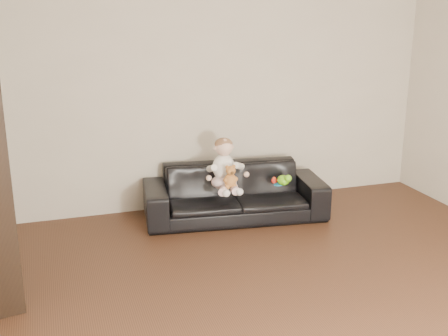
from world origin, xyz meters
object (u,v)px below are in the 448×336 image
object	(u,v)px
toy_green	(283,180)
toy_blue_disc	(278,184)
teddy_bear	(230,177)
sofa	(235,192)
baby	(224,167)
toy_rattle	(274,181)

from	to	relation	value
toy_green	toy_blue_disc	distance (m)	0.07
teddy_bear	toy_blue_disc	size ratio (longest dim) A/B	2.47
sofa	baby	xyz separation A→B (m)	(-0.15, -0.11, 0.32)
baby	toy_blue_disc	size ratio (longest dim) A/B	5.69
sofa	baby	bearing A→B (deg)	-137.22
baby	toy_green	distance (m)	0.65
teddy_bear	toy_green	distance (m)	0.63
toy_blue_disc	toy_green	bearing A→B (deg)	-19.82
baby	toy_rattle	size ratio (longest dim) A/B	8.30
baby	toy_rattle	bearing A→B (deg)	20.36
baby	toy_blue_disc	world-z (taller)	baby
toy_rattle	toy_green	bearing A→B (deg)	-45.39
toy_green	sofa	bearing A→B (deg)	160.07
teddy_bear	toy_blue_disc	distance (m)	0.60
baby	toy_blue_disc	bearing A→B (deg)	14.90
sofa	baby	world-z (taller)	baby
sofa	toy_rattle	bearing A→B (deg)	-6.97
toy_blue_disc	teddy_bear	bearing A→B (deg)	-168.90
toy_rattle	teddy_bear	bearing A→B (deg)	-163.01
baby	toy_green	world-z (taller)	baby
teddy_bear	toy_green	world-z (taller)	teddy_bear
sofa	teddy_bear	size ratio (longest dim) A/B	8.17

